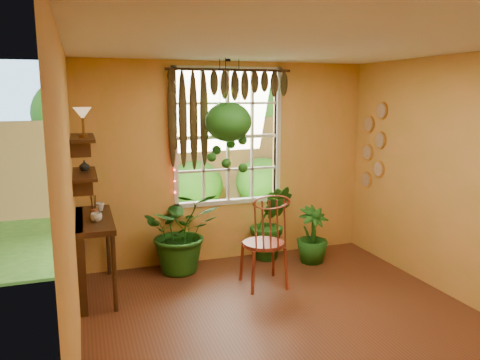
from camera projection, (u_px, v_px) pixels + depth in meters
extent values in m
plane|color=#5A2A19|center=(299.00, 333.00, 4.51)|extent=(4.50, 4.50, 0.00)
plane|color=white|center=(307.00, 43.00, 4.03)|extent=(4.50, 4.50, 0.00)
plane|color=#EA994F|center=(229.00, 163.00, 6.36)|extent=(4.00, 0.00, 4.00)
plane|color=#EA994F|center=(71.00, 214.00, 3.63)|extent=(0.00, 4.50, 4.50)
plane|color=#EA994F|center=(474.00, 183.00, 4.91)|extent=(0.00, 4.50, 4.50)
cube|color=silver|center=(228.00, 137.00, 6.33)|extent=(1.52, 0.10, 1.86)
cube|color=white|center=(227.00, 137.00, 6.36)|extent=(1.38, 0.01, 1.78)
cylinder|color=#39230F|center=(230.00, 70.00, 6.07)|extent=(1.70, 0.04, 0.04)
cube|color=#39230F|center=(94.00, 220.00, 5.27)|extent=(0.40, 1.20, 0.06)
cube|color=#39230F|center=(82.00, 257.00, 5.30)|extent=(0.08, 1.18, 0.90)
cylinder|color=#39230F|center=(114.00, 273.00, 4.89)|extent=(0.05, 0.05, 0.86)
cylinder|color=#39230F|center=(108.00, 242.00, 5.91)|extent=(0.05, 0.05, 0.86)
cube|color=#39230F|center=(84.00, 174.00, 5.15)|extent=(0.25, 0.90, 0.04)
cube|color=#39230F|center=(82.00, 138.00, 5.08)|extent=(0.25, 0.90, 0.04)
cube|color=#295117|center=(166.00, 191.00, 11.26)|extent=(14.00, 10.00, 0.04)
cube|color=olive|center=(181.00, 163.00, 9.42)|extent=(12.00, 0.10, 1.80)
plane|color=#91C2F3|center=(153.00, 121.00, 12.66)|extent=(12.00, 0.00, 12.00)
cylinder|color=maroon|center=(264.00, 244.00, 5.56)|extent=(0.50, 0.50, 0.04)
torus|color=maroon|center=(271.00, 202.00, 5.26)|extent=(0.47, 0.05, 0.47)
imported|color=#184311|center=(182.00, 231.00, 6.01)|extent=(1.01, 0.88, 1.08)
imported|color=#184311|center=(271.00, 222.00, 6.46)|extent=(0.69, 0.61, 1.05)
imported|color=#184311|center=(312.00, 235.00, 6.35)|extent=(0.50, 0.50, 0.77)
ellipsoid|color=black|center=(228.00, 129.00, 5.89)|extent=(0.35, 0.35, 0.21)
ellipsoid|color=#184311|center=(228.00, 122.00, 5.87)|extent=(0.59, 0.59, 0.50)
imported|color=silver|center=(96.00, 217.00, 5.08)|extent=(0.14, 0.14, 0.10)
imported|color=beige|center=(100.00, 207.00, 5.57)|extent=(0.13, 0.13, 0.09)
cylinder|color=brown|center=(94.00, 214.00, 5.22)|extent=(0.09, 0.09, 0.11)
imported|color=#B2AD99|center=(84.00, 166.00, 5.27)|extent=(0.11, 0.11, 0.12)
cylinder|color=brown|center=(84.00, 136.00, 4.93)|extent=(0.11, 0.11, 0.03)
cylinder|color=brown|center=(83.00, 127.00, 4.91)|extent=(0.03, 0.03, 0.19)
cone|color=slate|center=(82.00, 113.00, 4.89)|extent=(0.19, 0.19, 0.13)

